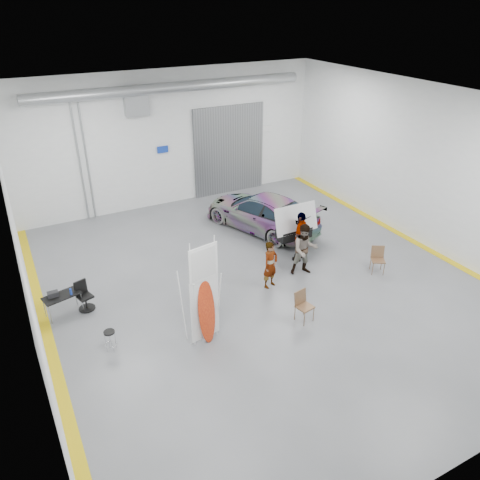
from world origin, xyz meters
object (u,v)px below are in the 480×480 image
person_a (270,265)px  folding_chair_near (304,312)px  person_c (301,236)px  shop_stool (110,341)px  office_chair (85,297)px  sedan_car (261,212)px  work_table (59,296)px  surfboard_display (204,303)px  person_b (305,250)px  folding_chair_far (377,265)px

person_a → folding_chair_near: 2.14m
person_c → shop_stool: person_c is taller
folding_chair_near → office_chair: size_ratio=1.02×
sedan_car → shop_stool: sedan_car is taller
sedan_car → folding_chair_near: 6.37m
sedan_car → person_a: (-1.95, -3.95, 0.08)m
work_table → surfboard_display: bearing=-43.5°
sedan_car → person_b: person_b is taller
person_b → work_table: 8.02m
sedan_car → office_chair: (-7.67, -2.35, -0.33)m
surfboard_display → folding_chair_far: bearing=-5.2°
folding_chair_far → shop_stool: (-9.29, 0.29, 0.02)m
shop_stool → person_b: bearing=7.1°
person_b → person_c: size_ratio=0.99×
person_a → work_table: (-6.41, 1.61, -0.15)m
person_b → folding_chair_far: bearing=-8.4°
person_c → folding_chair_near: (-1.97, -3.12, -0.65)m
sedan_car → surfboard_display: (-5.01, -5.52, 0.55)m
shop_stool → office_chair: size_ratio=0.67×
person_a → shop_stool: bearing=168.9°
person_b → folding_chair_far: (2.31, -1.16, -0.64)m
person_a → surfboard_display: surfboard_display is taller
person_b → folding_chair_far: size_ratio=1.98×
work_table → sedan_car: bearing=15.6°
person_a → person_b: 1.49m
surfboard_display → folding_chair_near: size_ratio=3.35×
person_a → person_c: person_c is taller
person_c → shop_stool: size_ratio=3.01×
shop_stool → work_table: bearing=111.5°
person_a → person_c: (1.90, 1.05, 0.12)m
folding_chair_far → shop_stool: size_ratio=1.50×
folding_chair_near → surfboard_display: bearing=159.3°
person_b → office_chair: 7.34m
folding_chair_far → shop_stool: bearing=-151.4°
sedan_car → surfboard_display: surfboard_display is taller
folding_chair_near → folding_chair_far: 4.00m
person_b → surfboard_display: 4.87m
person_c → shop_stool: bearing=-24.0°
person_b → office_chair: person_b is taller
folding_chair_near → office_chair: office_chair is taller
surfboard_display → office_chair: size_ratio=3.40×
folding_chair_near → work_table: 7.35m
folding_chair_far → sedan_car: bearing=140.7°
person_c → surfboard_display: bearing=-9.5°
office_chair → folding_chair_near: bearing=-50.1°
surfboard_display → folding_chair_near: surfboard_display is taller
sedan_car → person_c: (-0.05, -2.90, 0.20)m
sedan_car → shop_stool: bearing=12.3°
surfboard_display → shop_stool: bearing=150.4°
surfboard_display → folding_chair_far: size_ratio=3.40×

